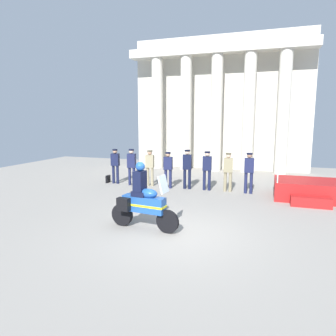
{
  "coord_description": "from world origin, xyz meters",
  "views": [
    {
      "loc": [
        2.4,
        -7.43,
        3.01
      ],
      "look_at": [
        -1.0,
        2.7,
        1.33
      ],
      "focal_mm": 32.46,
      "sensor_mm": 36.0,
      "label": 1
    }
  ],
  "objects_px": {
    "officer_in_row_2": "(150,165)",
    "officer_in_row_7": "(249,170)",
    "motorcycle_with_rider": "(142,201)",
    "officer_in_row_1": "(132,164)",
    "officer_in_row_5": "(207,167)",
    "officer_in_row_6": "(228,169)",
    "reviewing_stand": "(307,190)",
    "officer_in_row_4": "(187,166)",
    "officer_in_row_0": "(115,163)",
    "briefcase_on_ground": "(108,179)",
    "officer_in_row_3": "(168,167)"
  },
  "relations": [
    {
      "from": "officer_in_row_4",
      "to": "officer_in_row_7",
      "type": "height_order",
      "value": "officer_in_row_4"
    },
    {
      "from": "officer_in_row_4",
      "to": "officer_in_row_7",
      "type": "distance_m",
      "value": 2.64
    },
    {
      "from": "officer_in_row_4",
      "to": "reviewing_stand",
      "type": "bearing_deg",
      "value": 171.79
    },
    {
      "from": "officer_in_row_2",
      "to": "briefcase_on_ground",
      "type": "bearing_deg",
      "value": -6.74
    },
    {
      "from": "officer_in_row_5",
      "to": "officer_in_row_6",
      "type": "distance_m",
      "value": 0.9
    },
    {
      "from": "officer_in_row_0",
      "to": "officer_in_row_5",
      "type": "relative_size",
      "value": 0.98
    },
    {
      "from": "reviewing_stand",
      "to": "officer_in_row_5",
      "type": "bearing_deg",
      "value": 176.72
    },
    {
      "from": "officer_in_row_2",
      "to": "officer_in_row_7",
      "type": "bearing_deg",
      "value": 173.35
    },
    {
      "from": "officer_in_row_2",
      "to": "officer_in_row_7",
      "type": "xyz_separation_m",
      "value": [
        4.43,
        -0.07,
        0.02
      ]
    },
    {
      "from": "reviewing_stand",
      "to": "motorcycle_with_rider",
      "type": "height_order",
      "value": "motorcycle_with_rider"
    },
    {
      "from": "officer_in_row_1",
      "to": "officer_in_row_6",
      "type": "distance_m",
      "value": 4.44
    },
    {
      "from": "reviewing_stand",
      "to": "officer_in_row_1",
      "type": "height_order",
      "value": "officer_in_row_1"
    },
    {
      "from": "officer_in_row_0",
      "to": "briefcase_on_ground",
      "type": "xyz_separation_m",
      "value": [
        -0.44,
        0.04,
        -0.8
      ]
    },
    {
      "from": "officer_in_row_0",
      "to": "motorcycle_with_rider",
      "type": "relative_size",
      "value": 0.79
    },
    {
      "from": "officer_in_row_7",
      "to": "briefcase_on_ground",
      "type": "xyz_separation_m",
      "value": [
        -6.66,
        0.11,
        -0.82
      ]
    },
    {
      "from": "officer_in_row_0",
      "to": "motorcycle_with_rider",
      "type": "height_order",
      "value": "motorcycle_with_rider"
    },
    {
      "from": "officer_in_row_5",
      "to": "briefcase_on_ground",
      "type": "bearing_deg",
      "value": -6.45
    },
    {
      "from": "officer_in_row_4",
      "to": "briefcase_on_ground",
      "type": "distance_m",
      "value": 4.11
    },
    {
      "from": "officer_in_row_1",
      "to": "briefcase_on_ground",
      "type": "xyz_separation_m",
      "value": [
        -1.36,
        0.17,
        -0.82
      ]
    },
    {
      "from": "officer_in_row_1",
      "to": "officer_in_row_3",
      "type": "xyz_separation_m",
      "value": [
        1.81,
        -0.04,
        -0.04
      ]
    },
    {
      "from": "officer_in_row_2",
      "to": "motorcycle_with_rider",
      "type": "distance_m",
      "value": 5.65
    },
    {
      "from": "officer_in_row_5",
      "to": "officer_in_row_6",
      "type": "xyz_separation_m",
      "value": [
        0.9,
        0.03,
        -0.02
      ]
    },
    {
      "from": "officer_in_row_7",
      "to": "briefcase_on_ground",
      "type": "height_order",
      "value": "officer_in_row_7"
    },
    {
      "from": "officer_in_row_1",
      "to": "officer_in_row_3",
      "type": "distance_m",
      "value": 1.81
    },
    {
      "from": "reviewing_stand",
      "to": "officer_in_row_0",
      "type": "distance_m",
      "value": 8.48
    },
    {
      "from": "officer_in_row_2",
      "to": "briefcase_on_ground",
      "type": "relative_size",
      "value": 4.62
    },
    {
      "from": "officer_in_row_1",
      "to": "officer_in_row_6",
      "type": "height_order",
      "value": "officer_in_row_1"
    },
    {
      "from": "officer_in_row_2",
      "to": "officer_in_row_4",
      "type": "xyz_separation_m",
      "value": [
        1.79,
        -0.04,
        0.05
      ]
    },
    {
      "from": "officer_in_row_6",
      "to": "reviewing_stand",
      "type": "bearing_deg",
      "value": 169.59
    },
    {
      "from": "officer_in_row_0",
      "to": "officer_in_row_5",
      "type": "distance_m",
      "value": 4.46
    },
    {
      "from": "officer_in_row_3",
      "to": "officer_in_row_2",
      "type": "bearing_deg",
      "value": -15.99
    },
    {
      "from": "briefcase_on_ground",
      "to": "officer_in_row_2",
      "type": "bearing_deg",
      "value": -1.03
    },
    {
      "from": "briefcase_on_ground",
      "to": "officer_in_row_6",
      "type": "bearing_deg",
      "value": -0.37
    },
    {
      "from": "briefcase_on_ground",
      "to": "officer_in_row_4",
      "type": "bearing_deg",
      "value": -1.13
    },
    {
      "from": "officer_in_row_2",
      "to": "briefcase_on_ground",
      "type": "height_order",
      "value": "officer_in_row_2"
    },
    {
      "from": "officer_in_row_7",
      "to": "officer_in_row_4",
      "type": "bearing_deg",
      "value": -6.43
    },
    {
      "from": "reviewing_stand",
      "to": "officer_in_row_0",
      "type": "relative_size",
      "value": 1.47
    },
    {
      "from": "motorcycle_with_rider",
      "to": "briefcase_on_ground",
      "type": "distance_m",
      "value": 6.79
    },
    {
      "from": "officer_in_row_1",
      "to": "officer_in_row_2",
      "type": "bearing_deg",
      "value": -177.37
    },
    {
      "from": "officer_in_row_5",
      "to": "motorcycle_with_rider",
      "type": "bearing_deg",
      "value": 75.93
    },
    {
      "from": "officer_in_row_0",
      "to": "officer_in_row_7",
      "type": "distance_m",
      "value": 6.22
    },
    {
      "from": "officer_in_row_2",
      "to": "officer_in_row_6",
      "type": "height_order",
      "value": "officer_in_row_2"
    },
    {
      "from": "officer_in_row_2",
      "to": "officer_in_row_5",
      "type": "xyz_separation_m",
      "value": [
        2.67,
        -0.02,
        0.02
      ]
    },
    {
      "from": "officer_in_row_5",
      "to": "motorcycle_with_rider",
      "type": "height_order",
      "value": "motorcycle_with_rider"
    },
    {
      "from": "officer_in_row_4",
      "to": "motorcycle_with_rider",
      "type": "height_order",
      "value": "motorcycle_with_rider"
    },
    {
      "from": "reviewing_stand",
      "to": "officer_in_row_0",
      "type": "bearing_deg",
      "value": 178.28
    },
    {
      "from": "officer_in_row_3",
      "to": "officer_in_row_1",
      "type": "bearing_deg",
      "value": -7.11
    },
    {
      "from": "officer_in_row_1",
      "to": "officer_in_row_4",
      "type": "xyz_separation_m",
      "value": [
        2.65,
        0.09,
        0.03
      ]
    },
    {
      "from": "officer_in_row_5",
      "to": "officer_in_row_2",
      "type": "bearing_deg",
      "value": -6.21
    },
    {
      "from": "officer_in_row_5",
      "to": "motorcycle_with_rider",
      "type": "relative_size",
      "value": 0.81
    }
  ]
}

